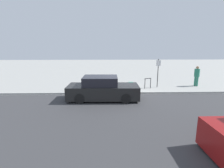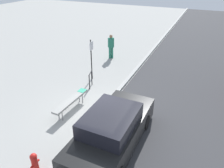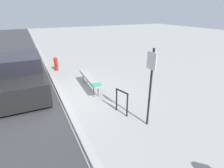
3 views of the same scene
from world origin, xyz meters
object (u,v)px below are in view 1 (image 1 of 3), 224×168
(parked_car_near, at_px, (103,89))
(pedestrian, at_px, (197,75))
(sign_post, at_px, (158,70))
(bench, at_px, (119,83))
(bike_rack, at_px, (148,82))
(fire_hydrant, at_px, (75,87))

(parked_car_near, bearing_deg, pedestrian, 25.69)
(sign_post, bearing_deg, bench, -168.12)
(bike_rack, xyz_separation_m, pedestrian, (4.27, 0.73, 0.39))
(bench, distance_m, parked_car_near, 2.83)
(bike_rack, distance_m, parked_car_near, 4.51)
(bench, relative_size, parked_car_near, 0.49)
(fire_hydrant, bearing_deg, parked_car_near, -39.46)
(sign_post, height_order, parked_car_near, sign_post)
(bench, xyz_separation_m, pedestrian, (6.54, 1.01, 0.39))
(bench, distance_m, sign_post, 3.34)
(bike_rack, relative_size, pedestrian, 0.49)
(pedestrian, xyz_separation_m, parked_car_near, (-7.78, -3.56, -0.23))
(sign_post, relative_size, pedestrian, 1.37)
(bench, bearing_deg, fire_hydrant, -163.06)
(pedestrian, bearing_deg, bike_rack, 54.55)
(pedestrian, bearing_deg, parked_car_near, 69.38)
(sign_post, distance_m, pedestrian, 3.44)
(sign_post, height_order, pedestrian, sign_post)
(bench, bearing_deg, bike_rack, 9.42)
(bench, distance_m, pedestrian, 6.63)
(parked_car_near, bearing_deg, bike_rack, 39.92)
(fire_hydrant, relative_size, pedestrian, 0.46)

